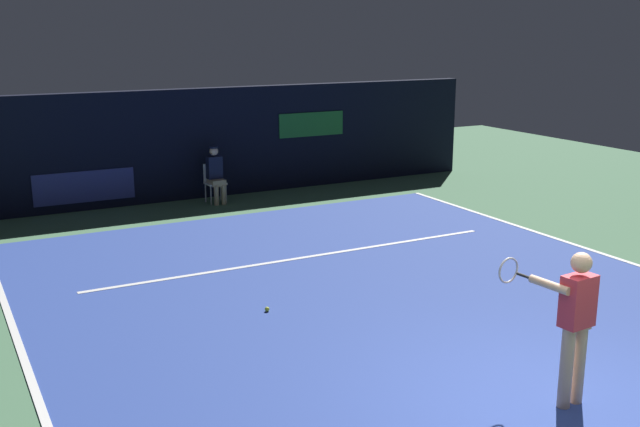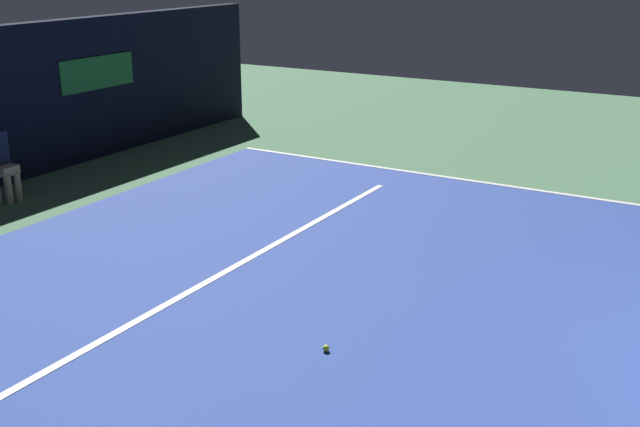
{
  "view_description": "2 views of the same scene",
  "coord_description": "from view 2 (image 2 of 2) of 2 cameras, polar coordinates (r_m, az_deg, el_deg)",
  "views": [
    {
      "loc": [
        -5.7,
        -5.18,
        3.98
      ],
      "look_at": [
        0.19,
        5.88,
        0.87
      ],
      "focal_mm": 42.22,
      "sensor_mm": 36.0,
      "label": 1
    },
    {
      "loc": [
        -7.61,
        0.71,
        3.75
      ],
      "look_at": [
        -0.01,
        5.13,
        0.81
      ],
      "focal_mm": 44.34,
      "sensor_mm": 36.0,
      "label": 2
    }
  ],
  "objects": [
    {
      "name": "tennis_ball",
      "position": [
        7.85,
        0.44,
        -9.7
      ],
      "size": [
        0.07,
        0.07,
        0.07
      ],
      "primitive_type": "sphere",
      "color": "#CCE033",
      "rests_on": "court_surface"
    },
    {
      "name": "ground_plane",
      "position": [
        9.23,
        4.31,
        -5.58
      ],
      "size": [
        30.04,
        30.04,
        0.0
      ],
      "primitive_type": "plane",
      "color": "#4C7A56"
    },
    {
      "name": "court_surface",
      "position": [
        9.22,
        4.31,
        -5.54
      ],
      "size": [
        9.91,
        10.67,
        0.01
      ],
      "primitive_type": "cube",
      "color": "#2D479E",
      "rests_on": "ground"
    },
    {
      "name": "line_sideline_left",
      "position": [
        13.55,
        13.46,
        1.94
      ],
      "size": [
        0.1,
        10.67,
        0.01
      ],
      "primitive_type": "cube",
      "color": "white",
      "rests_on": "court_surface"
    },
    {
      "name": "line_service",
      "position": [
        10.1,
        -5.26,
        -3.32
      ],
      "size": [
        7.73,
        0.1,
        0.01
      ],
      "primitive_type": "cube",
      "color": "white",
      "rests_on": "court_surface"
    }
  ]
}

